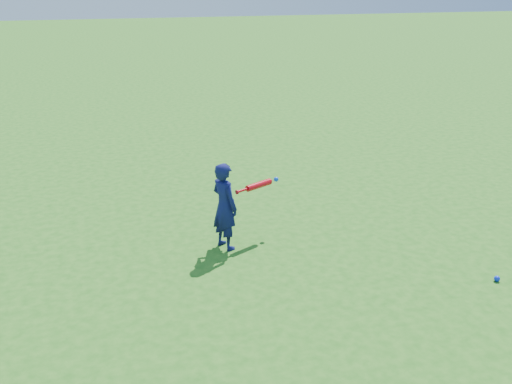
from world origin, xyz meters
TOP-DOWN VIEW (x-y plane):
  - ground at (0.00, 0.00)m, footprint 80.00×80.00m
  - child at (-0.03, 0.57)m, footprint 0.39×0.45m
  - ground_ball_blue at (2.54, -1.01)m, footprint 0.06×0.06m
  - bat_swing at (0.47, 0.78)m, footprint 0.62×0.35m

SIDE VIEW (x-z plane):
  - ground at x=0.00m, z-range 0.00..0.00m
  - ground_ball_blue at x=2.54m, z-range 0.00..0.06m
  - child at x=-0.03m, z-range 0.00..1.05m
  - bat_swing at x=0.47m, z-range 0.63..0.71m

